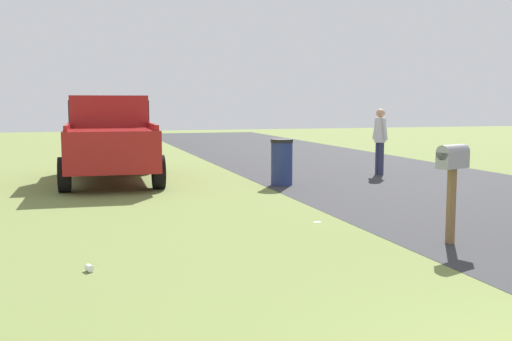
{
  "coord_description": "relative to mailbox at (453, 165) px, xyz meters",
  "views": [
    {
      "loc": [
        -2.12,
        3.36,
        1.91
      ],
      "look_at": [
        4.65,
        1.34,
        1.12
      ],
      "focal_mm": 42.43,
      "sensor_mm": 36.0,
      "label": 1
    }
  ],
  "objects": [
    {
      "name": "trash_bin",
      "position": [
        6.24,
        0.27,
        -0.54
      ],
      "size": [
        0.52,
        0.52,
        1.08
      ],
      "color": "navy",
      "rests_on": "ground"
    },
    {
      "name": "mailbox",
      "position": [
        0.0,
        0.0,
        0.0
      ],
      "size": [
        0.36,
        0.53,
        1.36
      ],
      "rotation": [
        0.0,
        0.0,
        0.36
      ],
      "color": "brown",
      "rests_on": "ground"
    },
    {
      "name": "pedestrian",
      "position": [
        7.41,
        -2.89,
        -0.06
      ],
      "size": [
        0.49,
        0.3,
        1.76
      ],
      "rotation": [
        0.0,
        0.0,
        4.87
      ],
      "color": "#2D3351",
      "rests_on": "ground"
    },
    {
      "name": "pickup_truck",
      "position": [
        8.31,
        4.04,
        0.02
      ],
      "size": [
        5.01,
        2.4,
        2.09
      ],
      "rotation": [
        0.0,
        0.0,
        -0.03
      ],
      "color": "maroon",
      "rests_on": "ground"
    },
    {
      "name": "litter_cup_by_mailbox",
      "position": [
        -0.01,
        4.75,
        -1.04
      ],
      "size": [
        0.12,
        0.11,
        0.08
      ],
      "primitive_type": "cylinder",
      "rotation": [
        0.0,
        1.57,
        3.49
      ],
      "color": "white",
      "rests_on": "ground"
    },
    {
      "name": "litter_wrapper_near_hydrant",
      "position": [
        1.91,
        1.16,
        -1.08
      ],
      "size": [
        0.1,
        0.13,
        0.01
      ],
      "primitive_type": "cube",
      "rotation": [
        0.0,
        0.0,
        4.83
      ],
      "color": "silver",
      "rests_on": "ground"
    }
  ]
}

